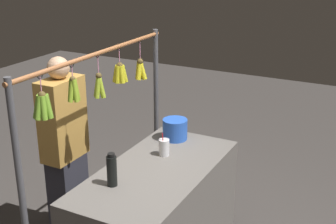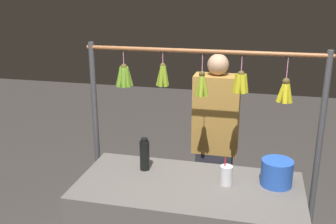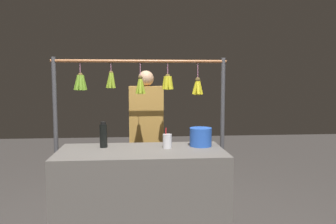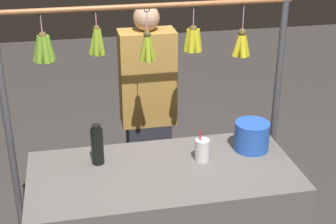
# 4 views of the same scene
# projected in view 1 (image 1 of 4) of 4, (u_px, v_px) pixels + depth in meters

# --- Properties ---
(market_counter) EXTENTS (1.50, 0.73, 0.92)m
(market_counter) POSITION_uv_depth(u_px,v_px,m) (157.00, 222.00, 3.59)
(market_counter) COLOR #66605B
(market_counter) RESTS_ON ground
(display_rack) EXTENTS (1.78, 0.13, 1.77)m
(display_rack) POSITION_uv_depth(u_px,v_px,m) (100.00, 117.00, 3.51)
(display_rack) COLOR #4C4C51
(display_rack) RESTS_ON ground
(water_bottle) EXTENTS (0.07, 0.07, 0.24)m
(water_bottle) POSITION_uv_depth(u_px,v_px,m) (112.00, 170.00, 3.17)
(water_bottle) COLOR black
(water_bottle) RESTS_ON market_counter
(blue_bucket) EXTENTS (0.21, 0.21, 0.18)m
(blue_bucket) POSITION_uv_depth(u_px,v_px,m) (175.00, 129.00, 3.93)
(blue_bucket) COLOR blue
(blue_bucket) RESTS_ON market_counter
(drink_cup) EXTENTS (0.08, 0.08, 0.19)m
(drink_cup) POSITION_uv_depth(u_px,v_px,m) (164.00, 147.00, 3.64)
(drink_cup) COLOR silver
(drink_cup) RESTS_ON market_counter
(vendor_person) EXTENTS (0.39, 0.21, 1.65)m
(vendor_person) POSITION_uv_depth(u_px,v_px,m) (65.00, 154.00, 3.92)
(vendor_person) COLOR #2D2D38
(vendor_person) RESTS_ON ground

